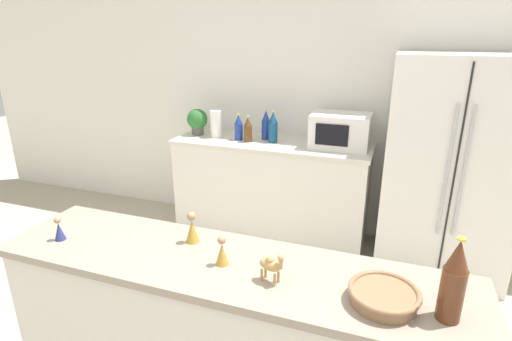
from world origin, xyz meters
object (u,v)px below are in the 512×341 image
object	(u,v)px
refrigerator	(448,169)
camel_figurine	(271,264)
paper_towel_roll	(216,124)
back_bottle_1	(239,128)
back_bottle_2	(273,127)
back_bottle_3	(248,130)
microwave	(340,130)
wise_man_figurine_purple	(192,229)
fruit_bowl	(384,295)
back_bottle_0	(266,125)
wise_man_figurine_crimson	(59,230)
potted_plant	(197,120)
wine_bottle	(454,281)
wise_man_figurine_blue	(222,252)

from	to	relation	value
refrigerator	camel_figurine	distance (m)	2.16
paper_towel_roll	back_bottle_1	xyz separation A→B (m)	(0.23, -0.03, -0.01)
back_bottle_2	back_bottle_3	bearing A→B (deg)	-165.18
microwave	wise_man_figurine_purple	xyz separation A→B (m)	(-0.38, -1.90, -0.06)
fruit_bowl	paper_towel_roll	bearing A→B (deg)	128.21
paper_towel_roll	back_bottle_0	world-z (taller)	back_bottle_0
back_bottle_2	wise_man_figurine_crimson	world-z (taller)	back_bottle_2
potted_plant	wise_man_figurine_crimson	distance (m)	2.10
back_bottle_3	wise_man_figurine_crimson	distance (m)	1.99
camel_figurine	potted_plant	bearing A→B (deg)	123.99
paper_towel_roll	wise_man_figurine_crimson	distance (m)	2.05
microwave	potted_plant	bearing A→B (deg)	-178.83
potted_plant	microwave	bearing A→B (deg)	1.17
wine_bottle	camel_figurine	world-z (taller)	wine_bottle
refrigerator	back_bottle_3	distance (m)	1.65
wine_bottle	wise_man_figurine_purple	world-z (taller)	wine_bottle
refrigerator	paper_towel_roll	bearing A→B (deg)	179.19
wise_man_figurine_blue	fruit_bowl	bearing A→B (deg)	-3.38
back_bottle_0	back_bottle_1	world-z (taller)	back_bottle_0
back_bottle_0	back_bottle_3	size ratio (longest dim) A/B	1.18
back_bottle_1	potted_plant	bearing A→B (deg)	173.19
back_bottle_1	camel_figurine	bearing A→B (deg)	-64.75
potted_plant	back_bottle_3	xyz separation A→B (m)	(0.54, -0.08, -0.03)
fruit_bowl	back_bottle_2	bearing A→B (deg)	117.28
refrigerator	microwave	size ratio (longest dim) A/B	3.56
back_bottle_2	wine_bottle	bearing A→B (deg)	-58.46
microwave	wise_man_figurine_blue	xyz separation A→B (m)	(-0.17, -2.03, -0.07)
fruit_bowl	wise_man_figurine_blue	xyz separation A→B (m)	(-0.63, 0.04, 0.02)
back_bottle_3	wise_man_figurine_blue	world-z (taller)	back_bottle_3
back_bottle_0	back_bottle_2	xyz separation A→B (m)	(0.09, -0.08, 0.00)
back_bottle_1	fruit_bowl	xyz separation A→B (m)	(1.35, -1.99, -0.06)
microwave	back_bottle_3	size ratio (longest dim) A/B	2.09
wise_man_figurine_crimson	paper_towel_roll	bearing A→B (deg)	94.70
back_bottle_2	paper_towel_roll	bearing A→B (deg)	179.84
microwave	wine_bottle	size ratio (longest dim) A/B	1.60
paper_towel_roll	fruit_bowl	bearing A→B (deg)	-51.79
refrigerator	back_bottle_0	bearing A→B (deg)	176.15
fruit_bowl	camel_figurine	world-z (taller)	camel_figurine
potted_plant	back_bottle_0	world-z (taller)	back_bottle_0
wise_man_figurine_crimson	wise_man_figurine_purple	distance (m)	0.61
wise_man_figurine_purple	back_bottle_2	bearing A→B (deg)	96.18
paper_towel_roll	wine_bottle	world-z (taller)	wine_bottle
microwave	camel_figurine	distance (m)	2.08
back_bottle_2	back_bottle_3	size ratio (longest dim) A/B	1.21
back_bottle_0	fruit_bowl	size ratio (longest dim) A/B	1.09
microwave	wise_man_figurine_crimson	bearing A→B (deg)	-114.59
back_bottle_3	wise_man_figurine_purple	size ratio (longest dim) A/B	1.57
wise_man_figurine_crimson	wine_bottle	bearing A→B (deg)	0.53
paper_towel_roll	back_bottle_0	xyz separation A→B (m)	(0.46, 0.07, 0.01)
camel_figurine	wise_man_figurine_crimson	distance (m)	1.01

